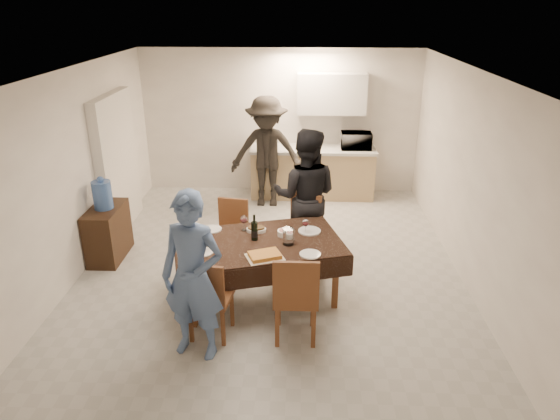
{
  "coord_description": "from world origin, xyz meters",
  "views": [
    {
      "loc": [
        0.38,
        -5.98,
        3.37
      ],
      "look_at": [
        0.13,
        -0.3,
        0.96
      ],
      "focal_mm": 32.0,
      "sensor_mm": 36.0,
      "label": 1
    }
  ],
  "objects_px": {
    "water_jug": "(102,195)",
    "wine_bottle": "(254,227)",
    "water_pitcher": "(288,236)",
    "person_near": "(193,277)",
    "person_kitchen": "(267,152)",
    "console": "(108,233)",
    "microwave": "(356,141)",
    "person_far": "(305,196)",
    "savoury_tart": "(265,255)",
    "dining_table": "(259,244)"
  },
  "relations": [
    {
      "from": "person_near",
      "to": "wine_bottle",
      "type": "bearing_deg",
      "value": 78.69
    },
    {
      "from": "water_jug",
      "to": "console",
      "type": "bearing_deg",
      "value": 0.0
    },
    {
      "from": "microwave",
      "to": "person_near",
      "type": "distance_m",
      "value": 4.93
    },
    {
      "from": "water_jug",
      "to": "person_near",
      "type": "xyz_separation_m",
      "value": [
        1.63,
        -1.98,
        -0.06
      ]
    },
    {
      "from": "water_jug",
      "to": "person_far",
      "type": "bearing_deg",
      "value": 2.42
    },
    {
      "from": "console",
      "to": "person_near",
      "type": "relative_size",
      "value": 0.46
    },
    {
      "from": "water_pitcher",
      "to": "person_near",
      "type": "height_order",
      "value": "person_near"
    },
    {
      "from": "water_pitcher",
      "to": "person_kitchen",
      "type": "xyz_separation_m",
      "value": [
        -0.45,
        3.05,
        0.1
      ]
    },
    {
      "from": "wine_bottle",
      "to": "water_pitcher",
      "type": "height_order",
      "value": "wine_bottle"
    },
    {
      "from": "dining_table",
      "to": "person_far",
      "type": "height_order",
      "value": "person_far"
    },
    {
      "from": "dining_table",
      "to": "console",
      "type": "distance_m",
      "value": 2.4
    },
    {
      "from": "person_far",
      "to": "person_kitchen",
      "type": "relative_size",
      "value": 0.97
    },
    {
      "from": "person_kitchen",
      "to": "person_far",
      "type": "bearing_deg",
      "value": -71.53
    },
    {
      "from": "console",
      "to": "water_pitcher",
      "type": "distance_m",
      "value": 2.76
    },
    {
      "from": "console",
      "to": "person_near",
      "type": "distance_m",
      "value": 2.62
    },
    {
      "from": "person_kitchen",
      "to": "microwave",
      "type": "bearing_deg",
      "value": 16.09
    },
    {
      "from": "water_jug",
      "to": "wine_bottle",
      "type": "distance_m",
      "value": 2.31
    },
    {
      "from": "dining_table",
      "to": "water_jug",
      "type": "relative_size",
      "value": 5.63
    },
    {
      "from": "wine_bottle",
      "to": "dining_table",
      "type": "bearing_deg",
      "value": -45.0
    },
    {
      "from": "dining_table",
      "to": "microwave",
      "type": "bearing_deg",
      "value": 51.57
    },
    {
      "from": "person_near",
      "to": "person_far",
      "type": "distance_m",
      "value": 2.37
    },
    {
      "from": "water_pitcher",
      "to": "person_near",
      "type": "distance_m",
      "value": 1.35
    },
    {
      "from": "person_near",
      "to": "water_jug",
      "type": "bearing_deg",
      "value": 142.57
    },
    {
      "from": "water_jug",
      "to": "water_pitcher",
      "type": "bearing_deg",
      "value": -21.25
    },
    {
      "from": "dining_table",
      "to": "water_jug",
      "type": "height_order",
      "value": "water_jug"
    },
    {
      "from": "savoury_tart",
      "to": "person_far",
      "type": "height_order",
      "value": "person_far"
    },
    {
      "from": "person_kitchen",
      "to": "console",
      "type": "bearing_deg",
      "value": -135.17
    },
    {
      "from": "console",
      "to": "water_pitcher",
      "type": "relative_size",
      "value": 4.09
    },
    {
      "from": "wine_bottle",
      "to": "person_kitchen",
      "type": "relative_size",
      "value": 0.17
    },
    {
      "from": "microwave",
      "to": "person_far",
      "type": "xyz_separation_m",
      "value": [
        -0.91,
        -2.4,
        -0.13
      ]
    },
    {
      "from": "person_far",
      "to": "person_kitchen",
      "type": "xyz_separation_m",
      "value": [
        -0.65,
        1.95,
        0.03
      ]
    },
    {
      "from": "water_pitcher",
      "to": "person_far",
      "type": "distance_m",
      "value": 1.12
    },
    {
      "from": "microwave",
      "to": "dining_table",
      "type": "bearing_deg",
      "value": 67.1
    },
    {
      "from": "dining_table",
      "to": "wine_bottle",
      "type": "xyz_separation_m",
      "value": [
        -0.05,
        0.05,
        0.19
      ]
    },
    {
      "from": "microwave",
      "to": "person_kitchen",
      "type": "distance_m",
      "value": 1.63
    },
    {
      "from": "water_jug",
      "to": "microwave",
      "type": "distance_m",
      "value": 4.43
    },
    {
      "from": "person_near",
      "to": "person_far",
      "type": "height_order",
      "value": "person_far"
    },
    {
      "from": "water_pitcher",
      "to": "microwave",
      "type": "xyz_separation_m",
      "value": [
        1.11,
        3.5,
        0.21
      ]
    },
    {
      "from": "console",
      "to": "water_pitcher",
      "type": "bearing_deg",
      "value": -21.25
    },
    {
      "from": "console",
      "to": "person_far",
      "type": "relative_size",
      "value": 0.44
    },
    {
      "from": "dining_table",
      "to": "person_far",
      "type": "xyz_separation_m",
      "value": [
        0.55,
        1.05,
        0.21
      ]
    },
    {
      "from": "person_near",
      "to": "person_kitchen",
      "type": "bearing_deg",
      "value": 96.82
    },
    {
      "from": "water_pitcher",
      "to": "person_kitchen",
      "type": "bearing_deg",
      "value": 98.42
    },
    {
      "from": "water_pitcher",
      "to": "person_kitchen",
      "type": "height_order",
      "value": "person_kitchen"
    },
    {
      "from": "savoury_tart",
      "to": "person_kitchen",
      "type": "height_order",
      "value": "person_kitchen"
    },
    {
      "from": "water_jug",
      "to": "wine_bottle",
      "type": "height_order",
      "value": "water_jug"
    },
    {
      "from": "wine_bottle",
      "to": "person_near",
      "type": "bearing_deg",
      "value": -114.44
    },
    {
      "from": "savoury_tart",
      "to": "microwave",
      "type": "xyz_separation_m",
      "value": [
        1.36,
        3.83,
        0.28
      ]
    },
    {
      "from": "dining_table",
      "to": "person_near",
      "type": "relative_size",
      "value": 1.22
    },
    {
      "from": "water_pitcher",
      "to": "person_far",
      "type": "height_order",
      "value": "person_far"
    }
  ]
}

